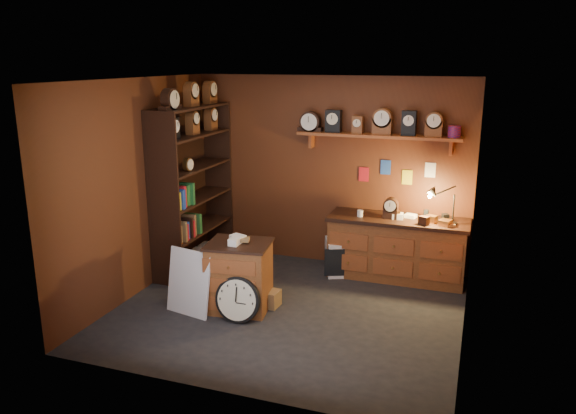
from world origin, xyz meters
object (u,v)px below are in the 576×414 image
(low_cabinet, at_px, (239,274))
(big_round_clock, at_px, (238,300))
(shelving_unit, at_px, (191,181))
(workbench, at_px, (397,245))

(low_cabinet, distance_m, big_round_clock, 0.38)
(shelving_unit, bearing_deg, low_cabinet, -42.50)
(workbench, distance_m, low_cabinet, 2.29)
(workbench, xyz_separation_m, big_round_clock, (-1.51, -1.93, -0.21))
(shelving_unit, relative_size, workbench, 1.38)
(low_cabinet, xyz_separation_m, big_round_clock, (0.11, -0.31, -0.19))
(shelving_unit, height_order, big_round_clock, shelving_unit)
(workbench, bearing_deg, shelving_unit, -170.13)
(shelving_unit, bearing_deg, workbench, 9.87)
(low_cabinet, bearing_deg, shelving_unit, 129.91)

